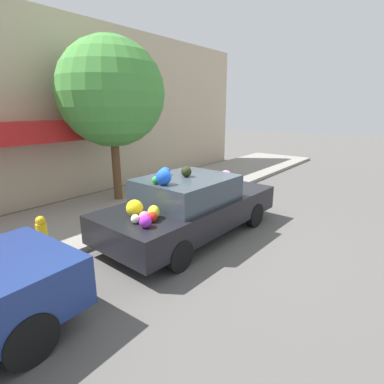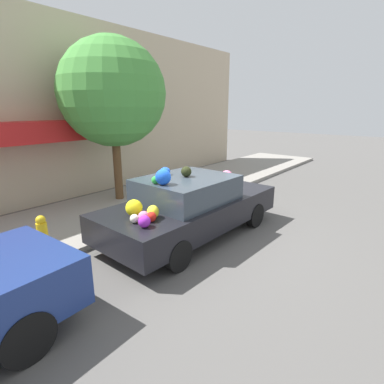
% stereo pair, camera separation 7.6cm
% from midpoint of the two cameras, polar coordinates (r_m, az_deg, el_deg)
% --- Properties ---
extents(ground_plane, '(60.00, 60.00, 0.00)m').
position_cam_midpoint_polar(ground_plane, '(6.94, 0.23, -8.02)').
color(ground_plane, '#565451').
extents(sidewalk_curb, '(24.00, 3.20, 0.13)m').
position_cam_midpoint_polar(sidewalk_curb, '(8.75, -13.72, -2.93)').
color(sidewalk_curb, gray).
rests_on(sidewalk_curb, ground).
extents(building_facade, '(18.00, 1.20, 5.45)m').
position_cam_midpoint_polar(building_facade, '(10.11, -23.21, 13.92)').
color(building_facade, '#C6B293').
rests_on(building_facade, ground).
extents(street_tree, '(2.97, 2.97, 4.56)m').
position_cam_midpoint_polar(street_tree, '(9.04, -14.65, 17.75)').
color(street_tree, brown).
rests_on(street_tree, sidewalk_curb).
extents(fire_hydrant, '(0.20, 0.20, 0.70)m').
position_cam_midpoint_polar(fire_hydrant, '(6.48, -26.30, -6.99)').
color(fire_hydrant, gold).
rests_on(fire_hydrant, sidewalk_curb).
extents(art_car, '(4.43, 1.97, 1.67)m').
position_cam_midpoint_polar(art_car, '(6.64, 0.05, -2.52)').
color(art_car, black).
rests_on(art_car, ground).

